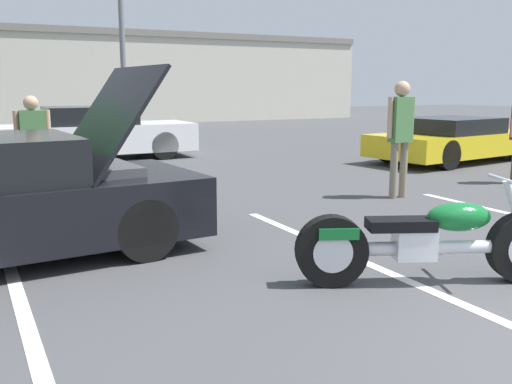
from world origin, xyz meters
The scene contains 9 objects.
parking_stripe_foreground centered at (-3.80, 2.69, 0.00)m, with size 0.12×5.46×0.01m, color white.
parking_stripe_middle centered at (-0.56, 2.69, 0.00)m, with size 0.12×5.46×0.01m, color white.
far_building centered at (0.00, 27.42, 2.34)m, with size 32.00×4.20×4.40m.
light_pole centered at (0.85, 17.24, 3.92)m, with size 1.21×0.28×7.08m.
motorcycle centered at (-0.45, 2.14, 0.40)m, with size 2.27×1.16×0.96m.
parked_car_mid_row centered at (-1.15, 12.65, 0.62)m, with size 4.59×1.77×1.29m.
parked_car_right_row centered at (6.34, 8.34, 0.52)m, with size 4.67×2.45×1.05m.
spectator_near_motorcycle centered at (-3.16, 7.50, 0.97)m, with size 0.52×0.22×1.64m.
spectator_midground centered at (2.07, 5.42, 1.12)m, with size 0.52×0.24×1.85m.
Camera 1 is at (-4.12, -1.54, 1.77)m, focal length 40.00 mm.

